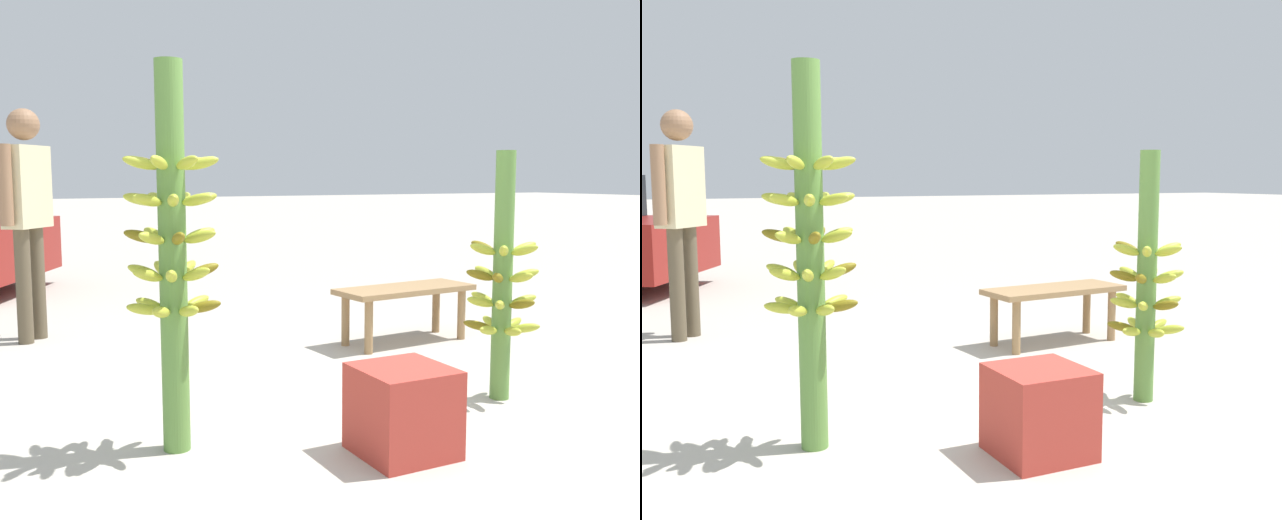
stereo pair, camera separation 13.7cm
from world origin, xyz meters
The scene contains 6 objects.
ground_plane centered at (0.00, 0.00, 0.00)m, with size 80.00×80.00×0.00m, color #B2AA9E.
banana_stalk_left centered at (-0.96, 0.17, 0.90)m, with size 0.43×0.43×1.74m.
banana_stalk_center centered at (0.86, 0.08, 0.67)m, with size 0.42×0.42×1.38m.
vendor_person centered at (-1.32, 2.80, 1.05)m, with size 0.44×0.52×1.73m.
market_bench centered at (1.15, 1.46, 0.35)m, with size 1.09×0.49×0.42m.
produce_crate centered at (-0.08, -0.35, 0.20)m, with size 0.40×0.40×0.40m.
Camera 1 is at (-1.82, -2.91, 1.23)m, focal length 40.00 mm.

